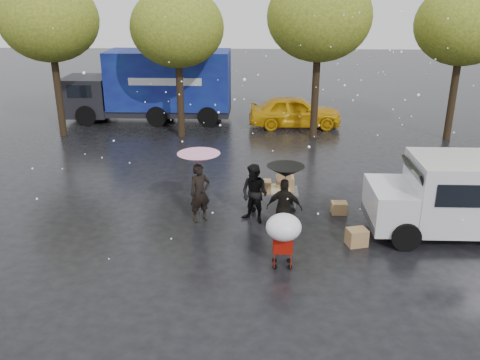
{
  "coord_description": "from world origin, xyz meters",
  "views": [
    {
      "loc": [
        0.02,
        -12.38,
        6.43
      ],
      "look_at": [
        -0.48,
        1.0,
        1.31
      ],
      "focal_mm": 38.0,
      "sensor_mm": 36.0,
      "label": 1
    }
  ],
  "objects_px": {
    "shopping_cart": "(284,230)",
    "yellow_taxi": "(295,111)",
    "person_black": "(284,208)",
    "vendor_cart": "(276,186)",
    "person_pink": "(200,193)",
    "white_van": "(468,195)",
    "blue_truck": "(153,86)"
  },
  "relations": [
    {
      "from": "person_black",
      "to": "shopping_cart",
      "type": "distance_m",
      "value": 1.81
    },
    {
      "from": "white_van",
      "to": "blue_truck",
      "type": "relative_size",
      "value": 0.59
    },
    {
      "from": "vendor_cart",
      "to": "white_van",
      "type": "bearing_deg",
      "value": -17.06
    },
    {
      "from": "person_pink",
      "to": "blue_truck",
      "type": "height_order",
      "value": "blue_truck"
    },
    {
      "from": "vendor_cart",
      "to": "blue_truck",
      "type": "bearing_deg",
      "value": 118.51
    },
    {
      "from": "person_pink",
      "to": "person_black",
      "type": "xyz_separation_m",
      "value": [
        2.4,
        -0.89,
        -0.04
      ]
    },
    {
      "from": "person_pink",
      "to": "blue_truck",
      "type": "xyz_separation_m",
      "value": [
        -3.64,
        11.76,
        0.89
      ]
    },
    {
      "from": "person_black",
      "to": "yellow_taxi",
      "type": "xyz_separation_m",
      "value": [
        1.03,
        11.68,
        -0.07
      ]
    },
    {
      "from": "vendor_cart",
      "to": "yellow_taxi",
      "type": "distance_m",
      "value": 9.91
    },
    {
      "from": "person_pink",
      "to": "blue_truck",
      "type": "distance_m",
      "value": 12.34
    },
    {
      "from": "person_pink",
      "to": "blue_truck",
      "type": "relative_size",
      "value": 0.21
    },
    {
      "from": "person_black",
      "to": "shopping_cart",
      "type": "height_order",
      "value": "person_black"
    },
    {
      "from": "shopping_cart",
      "to": "blue_truck",
      "type": "xyz_separation_m",
      "value": [
        -5.93,
        14.44,
        0.69
      ]
    },
    {
      "from": "blue_truck",
      "to": "person_pink",
      "type": "bearing_deg",
      "value": -72.8
    },
    {
      "from": "person_black",
      "to": "yellow_taxi",
      "type": "bearing_deg",
      "value": -86.8
    },
    {
      "from": "person_black",
      "to": "vendor_cart",
      "type": "distance_m",
      "value": 1.86
    },
    {
      "from": "shopping_cart",
      "to": "white_van",
      "type": "relative_size",
      "value": 0.3
    },
    {
      "from": "vendor_cart",
      "to": "blue_truck",
      "type": "xyz_separation_m",
      "value": [
        -5.87,
        10.8,
        1.03
      ]
    },
    {
      "from": "blue_truck",
      "to": "yellow_taxi",
      "type": "height_order",
      "value": "blue_truck"
    },
    {
      "from": "person_black",
      "to": "vendor_cart",
      "type": "relative_size",
      "value": 1.09
    },
    {
      "from": "person_black",
      "to": "yellow_taxi",
      "type": "relative_size",
      "value": 0.37
    },
    {
      "from": "yellow_taxi",
      "to": "white_van",
      "type": "bearing_deg",
      "value": -163.5
    },
    {
      "from": "person_pink",
      "to": "vendor_cart",
      "type": "relative_size",
      "value": 1.14
    },
    {
      "from": "vendor_cart",
      "to": "shopping_cart",
      "type": "distance_m",
      "value": 3.65
    },
    {
      "from": "vendor_cart",
      "to": "person_black",
      "type": "bearing_deg",
      "value": -84.81
    },
    {
      "from": "blue_truck",
      "to": "person_black",
      "type": "bearing_deg",
      "value": -64.5
    },
    {
      "from": "person_pink",
      "to": "white_van",
      "type": "distance_m",
      "value": 7.36
    },
    {
      "from": "person_pink",
      "to": "yellow_taxi",
      "type": "height_order",
      "value": "person_pink"
    },
    {
      "from": "blue_truck",
      "to": "shopping_cart",
      "type": "bearing_deg",
      "value": -67.68
    },
    {
      "from": "person_black",
      "to": "blue_truck",
      "type": "distance_m",
      "value": 14.05
    },
    {
      "from": "person_pink",
      "to": "yellow_taxi",
      "type": "distance_m",
      "value": 11.32
    },
    {
      "from": "shopping_cart",
      "to": "yellow_taxi",
      "type": "relative_size",
      "value": 0.33
    }
  ]
}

